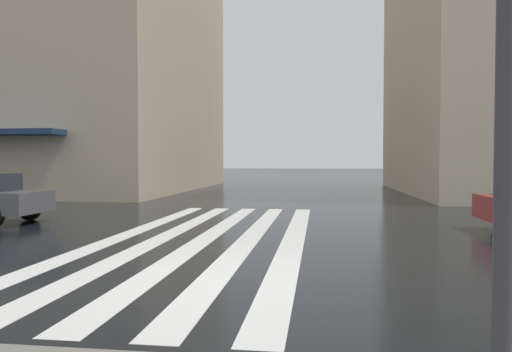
% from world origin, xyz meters
% --- Properties ---
extents(ground_plane, '(220.00, 220.00, 0.00)m').
position_xyz_m(ground_plane, '(0.00, 0.00, 0.00)').
color(ground_plane, black).
extents(zebra_crossing, '(13.00, 4.50, 0.01)m').
position_xyz_m(zebra_crossing, '(4.00, 1.17, 0.00)').
color(zebra_crossing, silver).
rests_on(zebra_crossing, ground_plane).
extents(haussmann_block_mid, '(19.27, 21.43, 21.51)m').
position_xyz_m(haussmann_block_mid, '(21.53, 16.94, 10.53)').
color(haussmann_block_mid, tan).
rests_on(haussmann_block_mid, ground_plane).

